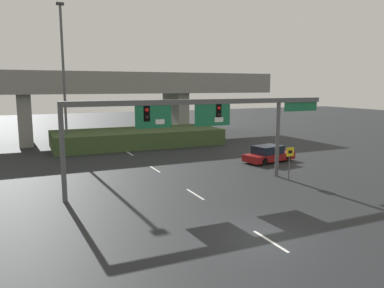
{
  "coord_description": "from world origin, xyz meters",
  "views": [
    {
      "loc": [
        -9.09,
        -12.77,
        6.42
      ],
      "look_at": [
        0.0,
        7.39,
        2.99
      ],
      "focal_mm": 35.0,
      "sensor_mm": 36.0,
      "label": 1
    }
  ],
  "objects_px": {
    "signal_gantry": "(201,115)",
    "highway_light_pole_near": "(64,75)",
    "speed_limit_sign": "(290,159)",
    "parked_sedan_near_right": "(269,154)"
  },
  "relations": [
    {
      "from": "parked_sedan_near_right",
      "to": "speed_limit_sign",
      "type": "bearing_deg",
      "value": -123.93
    },
    {
      "from": "speed_limit_sign",
      "to": "highway_light_pole_near",
      "type": "relative_size",
      "value": 0.17
    },
    {
      "from": "signal_gantry",
      "to": "parked_sedan_near_right",
      "type": "distance_m",
      "value": 10.49
    },
    {
      "from": "highway_light_pole_near",
      "to": "speed_limit_sign",
      "type": "bearing_deg",
      "value": -55.56
    },
    {
      "from": "highway_light_pole_near",
      "to": "parked_sedan_near_right",
      "type": "xyz_separation_m",
      "value": [
        15.14,
        -12.49,
        -6.81
      ]
    },
    {
      "from": "highway_light_pole_near",
      "to": "signal_gantry",
      "type": "bearing_deg",
      "value": -68.96
    },
    {
      "from": "speed_limit_sign",
      "to": "highway_light_pole_near",
      "type": "height_order",
      "value": "highway_light_pole_near"
    },
    {
      "from": "signal_gantry",
      "to": "parked_sedan_near_right",
      "type": "height_order",
      "value": "signal_gantry"
    },
    {
      "from": "signal_gantry",
      "to": "highway_light_pole_near",
      "type": "height_order",
      "value": "highway_light_pole_near"
    },
    {
      "from": "highway_light_pole_near",
      "to": "parked_sedan_near_right",
      "type": "relative_size",
      "value": 2.92
    }
  ]
}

